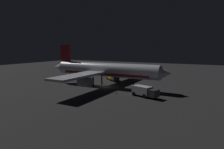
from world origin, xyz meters
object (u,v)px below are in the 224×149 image
object	(u,v)px
catering_truck	(113,76)
traffic_cone_near_left	(116,93)
ground_crew_worker	(152,90)
baggage_truck	(144,91)
airliner	(103,70)
traffic_cone_under_wing	(118,87)
traffic_cone_near_right	(136,92)
traffic_cone_far	(151,89)

from	to	relation	value
catering_truck	traffic_cone_near_left	distance (m)	19.24
ground_crew_worker	traffic_cone_near_left	xyz separation A→B (m)	(3.95, -7.04, -0.64)
catering_truck	ground_crew_worker	distance (m)	21.03
baggage_truck	ground_crew_worker	xyz separation A→B (m)	(-3.38, 0.57, -0.30)
catering_truck	ground_crew_worker	xyz separation A→B (m)	(12.56, 16.86, -0.41)
airliner	traffic_cone_under_wing	distance (m)	6.11
traffic_cone_near_left	airliner	bearing A→B (deg)	-130.71
traffic_cone_near_right	traffic_cone_near_left	bearing A→B (deg)	-50.64
catering_truck	traffic_cone_under_wing	world-z (taller)	catering_truck
traffic_cone_under_wing	traffic_cone_far	size ratio (longest dim) A/B	1.00
catering_truck	traffic_cone_far	bearing A→B (deg)	62.00
catering_truck	traffic_cone_under_wing	xyz separation A→B (m)	(10.55, 7.30, -1.05)
catering_truck	traffic_cone_near_right	bearing A→B (deg)	44.99
ground_crew_worker	catering_truck	bearing A→B (deg)	-126.69
airliner	baggage_truck	bearing A→B (deg)	68.03
catering_truck	traffic_cone_near_left	bearing A→B (deg)	30.76
catering_truck	traffic_cone_far	distance (m)	17.32
traffic_cone_near_left	traffic_cone_far	world-z (taller)	same
traffic_cone_far	catering_truck	bearing A→B (deg)	-118.00
traffic_cone_near_left	traffic_cone_far	xyz separation A→B (m)	(-8.39, 5.44, 0.00)
traffic_cone_near_left	traffic_cone_near_right	size ratio (longest dim) A/B	1.00
traffic_cone_near_left	traffic_cone_far	distance (m)	10.00
airliner	baggage_truck	xyz separation A→B (m)	(5.41, 13.41, -3.30)
traffic_cone_under_wing	baggage_truck	bearing A→B (deg)	59.02
ground_crew_worker	traffic_cone_near_left	size ratio (longest dim) A/B	3.16
airliner	baggage_truck	world-z (taller)	airliner
baggage_truck	catering_truck	xyz separation A→B (m)	(-15.95, -16.30, 0.11)
traffic_cone_near_left	traffic_cone_far	size ratio (longest dim) A/B	1.00
traffic_cone_under_wing	traffic_cone_far	distance (m)	8.33
catering_truck	ground_crew_worker	size ratio (longest dim) A/B	3.56
traffic_cone_near_right	traffic_cone_under_wing	world-z (taller)	same
traffic_cone_near_left	traffic_cone_near_right	distance (m)	4.75
traffic_cone_near_left	traffic_cone_near_right	xyz separation A→B (m)	(-3.01, 3.67, 0.00)
airliner	ground_crew_worker	size ratio (longest dim) A/B	20.55
ground_crew_worker	traffic_cone_near_right	bearing A→B (deg)	-74.47
catering_truck	ground_crew_worker	bearing A→B (deg)	53.31
ground_crew_worker	traffic_cone_far	size ratio (longest dim) A/B	3.16
catering_truck	traffic_cone_far	size ratio (longest dim) A/B	11.27
ground_crew_worker	traffic_cone_under_wing	size ratio (longest dim) A/B	3.16
traffic_cone_near_right	traffic_cone_under_wing	xyz separation A→B (m)	(-2.95, -6.20, 0.00)
airliner	ground_crew_worker	distance (m)	14.57
traffic_cone_near_right	traffic_cone_far	distance (m)	5.67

